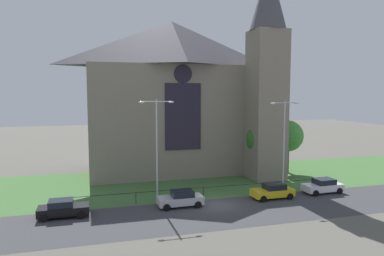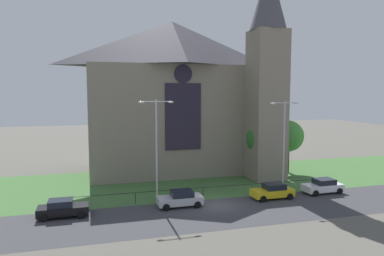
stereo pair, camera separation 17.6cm
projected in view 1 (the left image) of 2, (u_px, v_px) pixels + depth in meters
The scene contains 13 objects.
ground at pixel (189, 180), 43.68m from camera, with size 160.00×160.00×0.00m, color #56544C.
road_asphalt at pixel (225, 212), 32.19m from camera, with size 120.00×8.00×0.01m, color #38383D.
grass_verge at pixel (194, 184), 41.76m from camera, with size 120.00×20.00×0.01m, color #3D6633.
church_building at pixel (178, 95), 48.51m from camera, with size 23.20×16.20×26.00m.
iron_railing at pixel (203, 189), 36.23m from camera, with size 27.04×0.07×1.13m.
tree_right_near at pixel (264, 139), 44.65m from camera, with size 4.38×4.38×7.08m.
tree_right_far at pixel (288, 136), 47.62m from camera, with size 4.13×4.13×6.96m.
streetlamp_near at pixel (157, 139), 34.35m from camera, with size 3.37×0.26×9.95m.
streetlamp_far at pixel (284, 136), 38.04m from camera, with size 3.37×0.26×9.73m.
parked_car_black at pixel (63, 209), 30.83m from camera, with size 4.21×2.04×1.51m.
parked_car_silver at pixel (181, 199), 33.69m from camera, with size 4.21×2.04×1.51m.
parked_car_yellow at pixel (273, 191), 36.29m from camera, with size 4.24×2.11×1.51m.
parked_car_white at pixel (323, 186), 38.27m from camera, with size 4.25×2.12×1.51m.
Camera 1 is at (-11.38, -31.30, 10.64)m, focal length 33.84 mm.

